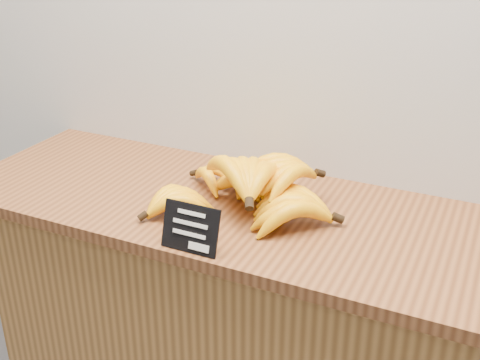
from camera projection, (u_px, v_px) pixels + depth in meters
name	position (u px, v px, depth m)	size (l,w,h in m)	color
counter	(248.00, 359.00, 1.67)	(1.29, 0.50, 0.90)	olive
counter_top	(249.00, 211.00, 1.48)	(1.53, 0.54, 0.03)	brown
chalkboard_sign	(190.00, 228.00, 1.27)	(0.13, 0.01, 0.10)	black
banana_pile	(249.00, 186.00, 1.45)	(0.49, 0.40, 0.13)	#FFB60A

